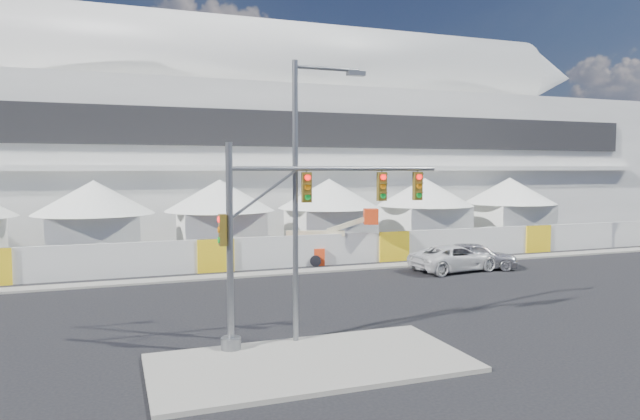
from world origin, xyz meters
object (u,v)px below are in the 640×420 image
object	(u,v)px
pickup_curb	(455,258)
streetlight_median	(302,182)
lot_car_c	(33,258)
traffic_mast	(281,234)
lot_car_a	(496,235)
lot_car_b	(574,232)
boom_lift	(307,249)
sedan_silver	(476,256)

from	to	relation	value
pickup_curb	streetlight_median	bearing A→B (deg)	121.27
lot_car_c	traffic_mast	xyz separation A→B (m)	(10.09, -19.97, 3.25)
pickup_curb	lot_car_a	distance (m)	15.18
lot_car_b	traffic_mast	world-z (taller)	traffic_mast
streetlight_median	traffic_mast	bearing A→B (deg)	-166.55
pickup_curb	traffic_mast	world-z (taller)	traffic_mast
lot_car_b	streetlight_median	distance (m)	37.79
traffic_mast	boom_lift	bearing A→B (deg)	68.39
boom_lift	traffic_mast	bearing A→B (deg)	-92.45
sedan_silver	pickup_curb	world-z (taller)	sedan_silver
streetlight_median	lot_car_b	bearing A→B (deg)	32.32
lot_car_b	streetlight_median	bearing A→B (deg)	98.57
lot_car_c	streetlight_median	distance (m)	23.14
pickup_curb	lot_car_b	bearing A→B (deg)	-70.16
sedan_silver	boom_lift	world-z (taller)	boom_lift
pickup_curb	boom_lift	distance (m)	9.49
lot_car_b	pickup_curb	bearing A→B (deg)	93.41
lot_car_b	lot_car_c	distance (m)	42.57
lot_car_b	streetlight_median	xyz separation A→B (m)	(-31.65, -20.02, 5.08)
sedan_silver	boom_lift	size ratio (longest dim) A/B	0.67
traffic_mast	streetlight_median	xyz separation A→B (m)	(0.84, 0.20, 1.80)
lot_car_c	boom_lift	xyz separation A→B (m)	(16.62, -3.47, 0.25)
lot_car_b	lot_car_c	xyz separation A→B (m)	(-42.57, -0.25, 0.04)
traffic_mast	lot_car_b	bearing A→B (deg)	31.90
lot_car_c	lot_car_a	bearing A→B (deg)	-82.94
lot_car_a	traffic_mast	xyz separation A→B (m)	(-25.08, -21.28, 3.31)
lot_car_c	boom_lift	size ratio (longest dim) A/B	0.67
lot_car_b	sedan_silver	bearing A→B (deg)	95.32
sedan_silver	streetlight_median	distance (m)	18.99
sedan_silver	lot_car_a	distance (m)	13.97
streetlight_median	boom_lift	world-z (taller)	streetlight_median
lot_car_a	lot_car_c	world-z (taller)	lot_car_c
pickup_curb	lot_car_b	xyz separation A→B (m)	(18.37, 9.43, -0.11)
pickup_curb	lot_car_c	xyz separation A→B (m)	(-24.20, 9.18, -0.07)
lot_car_b	lot_car_c	size ratio (longest dim) A/B	0.80
lot_car_a	streetlight_median	bearing A→B (deg)	126.99
sedan_silver	lot_car_a	xyz separation A→B (m)	(9.35, 10.38, -0.18)
lot_car_a	lot_car_b	xyz separation A→B (m)	(7.41, -1.06, 0.02)
pickup_curb	traffic_mast	bearing A→B (deg)	120.09
lot_car_c	streetlight_median	xyz separation A→B (m)	(10.92, -19.77, 5.04)
sedan_silver	lot_car_c	xyz separation A→B (m)	(-25.81, 9.06, -0.12)
sedan_silver	lot_car_b	xyz separation A→B (m)	(16.76, 9.31, -0.16)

